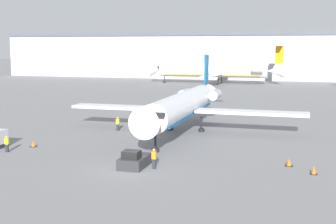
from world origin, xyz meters
TOP-DOWN VIEW (x-y plane):
  - ground_plane at (0.00, 0.00)m, footprint 600.00×600.00m
  - terminal_building at (0.00, 120.00)m, footprint 180.00×16.80m
  - airplane_main at (0.06, 19.35)m, footprint 30.98×30.14m
  - pushback_tug at (0.05, 1.21)m, footprint 2.15×3.73m
  - worker_near_tug at (1.97, 1.13)m, footprint 0.40×0.26m
  - worker_by_wing at (-8.55, 17.99)m, footprint 0.40×0.25m
  - worker_on_apron at (-14.91, 3.11)m, footprint 0.40×0.25m
  - traffic_cone_left at (-13.71, 6.19)m, footprint 0.66×0.66m
  - traffic_cone_right at (13.71, 5.61)m, footprint 0.70×0.70m
  - traffic_cone_mid at (15.88, 3.31)m, footprint 0.60×0.60m
  - airplane_parked_far_left at (-10.08, 94.90)m, footprint 38.77×34.38m

SIDE VIEW (x-z plane):
  - ground_plane at x=0.00m, z-range 0.00..0.00m
  - traffic_cone_left at x=-13.71m, z-range -0.02..0.65m
  - traffic_cone_right at x=13.71m, z-range -0.02..0.66m
  - traffic_cone_mid at x=15.88m, z-range -0.02..0.74m
  - pushback_tug at x=0.05m, z-range -0.23..1.46m
  - worker_on_apron at x=-14.91m, z-range 0.04..1.81m
  - worker_by_wing at x=-8.55m, z-range 0.05..1.86m
  - worker_near_tug at x=1.97m, z-range 0.06..1.93m
  - airplane_main at x=0.06m, z-range -1.35..8.52m
  - airplane_parked_far_left at x=-10.08m, z-range -1.59..9.58m
  - terminal_building at x=0.00m, z-range 0.03..15.43m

